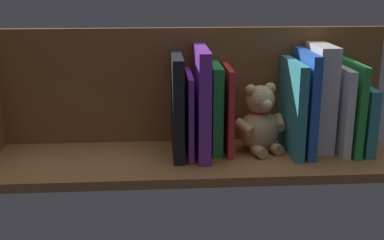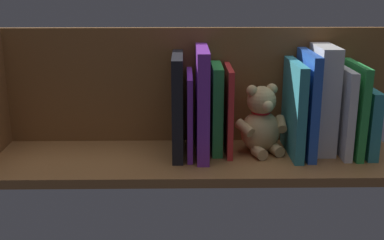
# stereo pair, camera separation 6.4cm
# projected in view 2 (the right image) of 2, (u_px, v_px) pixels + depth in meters

# --- Properties ---
(ground_plane) EXTENTS (1.03, 0.30, 0.02)m
(ground_plane) POSITION_uv_depth(u_px,v_px,m) (192.00, 160.00, 1.24)
(ground_plane) COLOR brown
(shelf_back_panel) EXTENTS (1.03, 0.02, 0.30)m
(shelf_back_panel) POSITION_uv_depth(u_px,v_px,m) (191.00, 85.00, 1.32)
(shelf_back_panel) COLOR brown
(shelf_back_panel) RESTS_ON ground_plane
(book_0) EXTENTS (0.03, 0.17, 0.17)m
(book_0) POSITION_uv_depth(u_px,v_px,m) (364.00, 120.00, 1.25)
(book_0) COLOR teal
(book_0) RESTS_ON ground_plane
(book_1) EXTENTS (0.02, 0.18, 0.23)m
(book_1) POSITION_uv_depth(u_px,v_px,m) (353.00, 108.00, 1.24)
(book_1) COLOR green
(book_1) RESTS_ON ground_plane
(book_2) EXTENTS (0.02, 0.17, 0.22)m
(book_2) POSITION_uv_depth(u_px,v_px,m) (341.00, 110.00, 1.24)
(book_2) COLOR silver
(book_2) RESTS_ON ground_plane
(dictionary_thick_white) EXTENTS (0.05, 0.14, 0.27)m
(dictionary_thick_white) POSITION_uv_depth(u_px,v_px,m) (323.00, 99.00, 1.25)
(dictionary_thick_white) COLOR silver
(dictionary_thick_white) RESTS_ON ground_plane
(book_3) EXTENTS (0.02, 0.18, 0.25)m
(book_3) POSITION_uv_depth(u_px,v_px,m) (307.00, 103.00, 1.23)
(book_3) COLOR blue
(book_3) RESTS_ON ground_plane
(book_4) EXTENTS (0.02, 0.19, 0.23)m
(book_4) POSITION_uv_depth(u_px,v_px,m) (294.00, 108.00, 1.23)
(book_4) COLOR teal
(book_4) RESTS_ON ground_plane
(teddy_bear) EXTENTS (0.13, 0.13, 0.17)m
(teddy_bear) POSITION_uv_depth(u_px,v_px,m) (261.00, 123.00, 1.24)
(teddy_bear) COLOR tan
(teddy_bear) RESTS_ON ground_plane
(book_5) EXTENTS (0.01, 0.15, 0.22)m
(book_5) POSITION_uv_depth(u_px,v_px,m) (228.00, 110.00, 1.24)
(book_5) COLOR red
(book_5) RESTS_ON ground_plane
(book_6) EXTENTS (0.03, 0.14, 0.22)m
(book_6) POSITION_uv_depth(u_px,v_px,m) (216.00, 108.00, 1.25)
(book_6) COLOR green
(book_6) RESTS_ON ground_plane
(book_7) EXTENTS (0.03, 0.19, 0.26)m
(book_7) POSITION_uv_depth(u_px,v_px,m) (202.00, 102.00, 1.22)
(book_7) COLOR purple
(book_7) RESTS_ON ground_plane
(book_8) EXTENTS (0.01, 0.18, 0.20)m
(book_8) POSITION_uv_depth(u_px,v_px,m) (190.00, 114.00, 1.23)
(book_8) COLOR purple
(book_8) RESTS_ON ground_plane
(book_9) EXTENTS (0.03, 0.18, 0.25)m
(book_9) POSITION_uv_depth(u_px,v_px,m) (178.00, 105.00, 1.22)
(book_9) COLOR black
(book_9) RESTS_ON ground_plane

